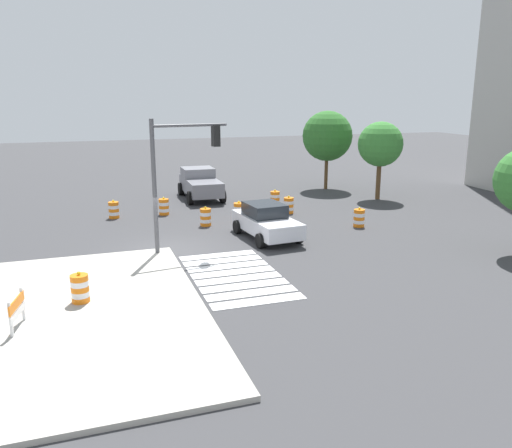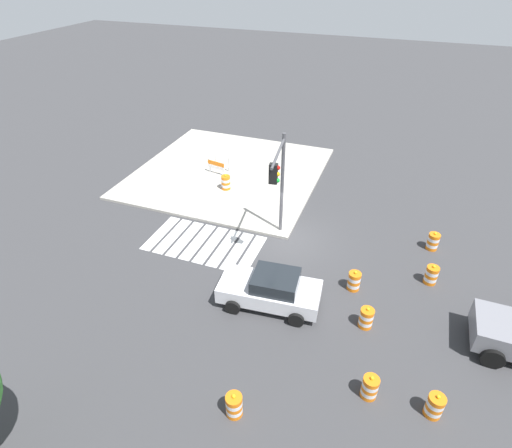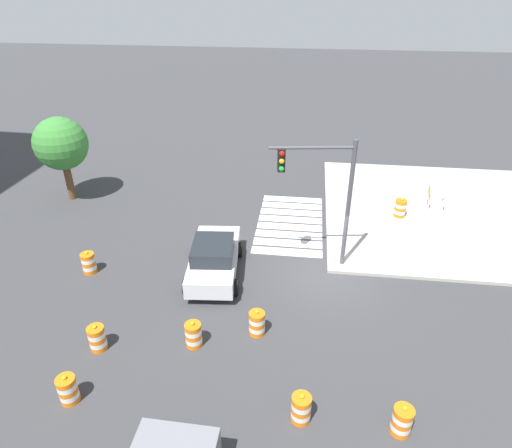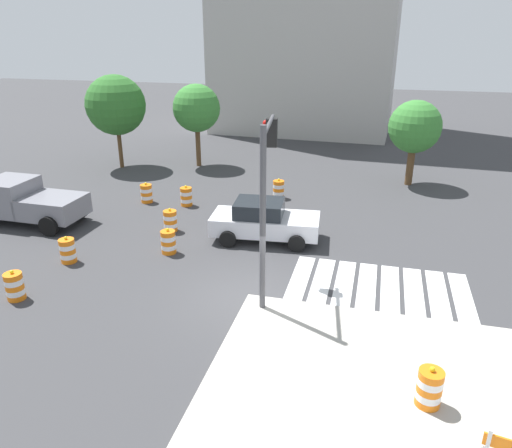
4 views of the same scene
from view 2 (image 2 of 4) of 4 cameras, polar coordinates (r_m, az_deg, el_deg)
ground_plane at (r=21.67m, az=4.43°, el=-2.24°), size 120.00×120.00×0.00m
sidewalk_corner at (r=28.20m, az=-3.83°, el=7.27°), size 12.00×12.00×0.15m
crosswalk_stripes at (r=21.53m, az=-7.22°, el=-2.68°), size 5.85×3.20×0.02m
sports_car at (r=17.56m, az=2.09°, el=-9.09°), size 4.45×2.44×1.63m
traffic_barrel_near_corner at (r=14.62m, az=-3.07°, el=-23.95°), size 0.56×0.56×1.02m
traffic_barrel_crosswalk_end at (r=18.98m, az=13.53°, el=-7.74°), size 0.56×0.56×1.02m
traffic_barrel_median_near at (r=22.61m, az=23.48°, el=-2.26°), size 0.56×0.56×1.02m
traffic_barrel_median_far at (r=15.46m, az=15.61°, el=-21.10°), size 0.56×0.56×1.02m
traffic_barrel_far_curb at (r=17.48m, az=15.14°, el=-12.55°), size 0.56×0.56×1.02m
traffic_barrel_lane_center at (r=15.72m, az=23.67°, el=-22.23°), size 0.56×0.56×1.02m
traffic_barrel_opposite_curb at (r=20.41m, az=23.28°, el=-6.55°), size 0.56×0.56×1.02m
traffic_barrel_on_sidewalk at (r=25.78m, az=-4.24°, el=5.81°), size 0.56×0.56×1.02m
construction_barricade at (r=27.73m, az=-5.41°, el=8.19°), size 1.36×0.99×1.00m
traffic_light_pole at (r=19.25m, az=3.26°, el=6.52°), size 0.75×3.27×5.50m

